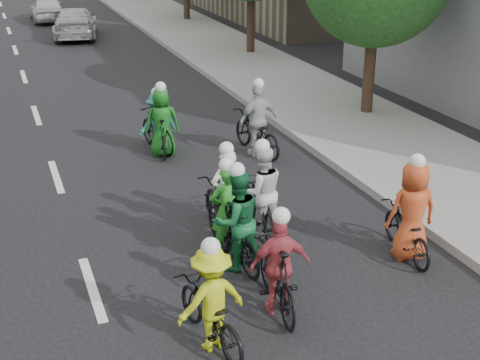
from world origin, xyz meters
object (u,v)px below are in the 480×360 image
cyclist_4 (409,221)px  cyclist_8 (257,128)px  cyclist_3 (278,272)px  cyclist_6 (260,200)px  cyclist_7 (158,126)px  follow_car_trail (46,8)px  cyclist_2 (211,306)px  cyclist_0 (226,205)px  cyclist_1 (236,228)px  cyclist_9 (162,128)px  cyclist_5 (226,219)px  follow_car_lead (75,23)px

cyclist_4 → cyclist_8: bearing=-77.2°
cyclist_3 → cyclist_6: 2.54m
cyclist_7 → follow_car_trail: size_ratio=0.47×
cyclist_2 → cyclist_0: bearing=-123.2°
cyclist_2 → cyclist_6: size_ratio=0.93×
cyclist_1 → cyclist_9: (0.22, 5.68, -0.04)m
cyclist_5 → follow_car_lead: cyclist_5 is taller
cyclist_5 → follow_car_lead: (0.44, 21.67, 0.04)m
cyclist_3 → cyclist_2: bearing=29.4°
cyclist_2 → cyclist_7: bearing=-109.3°
cyclist_4 → cyclist_7: (-2.65, 6.67, -0.03)m
cyclist_1 → cyclist_3: 1.43m
cyclist_3 → follow_car_lead: bearing=-83.0°
cyclist_1 → follow_car_lead: (0.45, 22.21, -0.04)m
cyclist_1 → cyclist_6: 1.32m
cyclist_1 → cyclist_2: bearing=54.1°
cyclist_8 → follow_car_trail: cyclist_8 is taller
cyclist_5 → follow_car_trail: 26.97m
cyclist_2 → cyclist_4: bearing=-173.3°
cyclist_5 → cyclist_0: bearing=-110.0°
cyclist_2 → cyclist_9: cyclist_9 is taller
cyclist_0 → cyclist_3: 2.59m
cyclist_0 → cyclist_3: size_ratio=1.01×
cyclist_3 → follow_car_lead: cyclist_3 is taller
cyclist_9 → cyclist_7: bearing=-73.5°
cyclist_7 → follow_car_trail: cyclist_7 is taller
cyclist_1 → cyclist_6: size_ratio=0.97×
cyclist_1 → follow_car_trail: cyclist_1 is taller
cyclist_3 → cyclist_9: 7.10m
cyclist_2 → follow_car_trail: 29.40m
cyclist_5 → cyclist_8: (2.37, 4.42, 0.03)m
cyclist_9 → cyclist_6: bearing=107.0°
cyclist_7 → follow_car_lead: bearing=-101.4°
cyclist_8 → cyclist_2: bearing=53.8°
cyclist_9 → follow_car_lead: 16.53m
cyclist_0 → follow_car_lead: (0.21, 21.04, 0.08)m
cyclist_0 → cyclist_4: 3.21m
cyclist_4 → cyclist_9: bearing=-59.6°
cyclist_0 → cyclist_6: size_ratio=1.00×
cyclist_2 → cyclist_3: 1.28m
cyclist_2 → cyclist_1: bearing=-129.6°
cyclist_6 → cyclist_9: (-0.62, 4.66, 0.02)m
cyclist_0 → follow_car_trail: bearing=-92.7°
cyclist_3 → cyclist_6: cyclist_6 is taller
cyclist_4 → follow_car_trail: size_ratio=0.48×
cyclist_5 → cyclist_7: bearing=-92.5°
cyclist_2 → cyclist_6: (1.91, 2.91, 0.04)m
cyclist_1 → cyclist_7: cyclist_1 is taller
cyclist_0 → follow_car_lead: cyclist_0 is taller
cyclist_5 → cyclist_8: bearing=-118.7°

